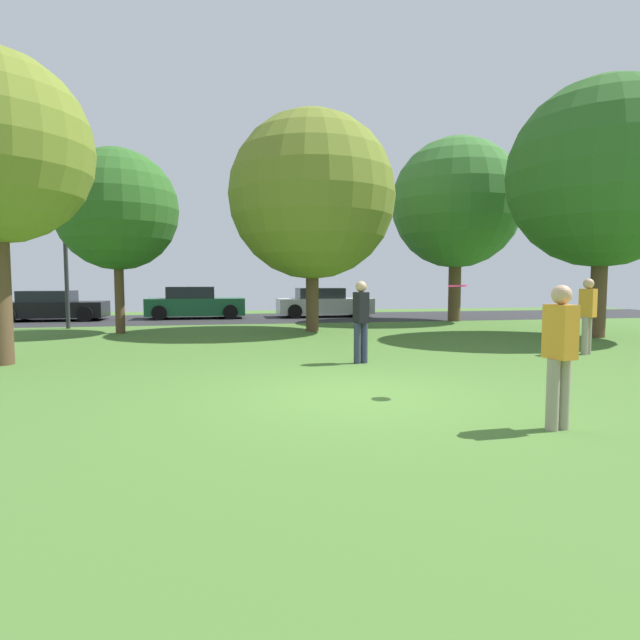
{
  "coord_description": "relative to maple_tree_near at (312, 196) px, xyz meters",
  "views": [
    {
      "loc": [
        -1.95,
        -7.17,
        1.68
      ],
      "look_at": [
        0.0,
        2.76,
        0.9
      ],
      "focal_mm": 28.71,
      "sensor_mm": 36.0,
      "label": 1
    }
  ],
  "objects": [
    {
      "name": "ground_plane",
      "position": [
        -1.08,
        -9.6,
        -4.46
      ],
      "size": [
        44.0,
        44.0,
        0.0
      ],
      "primitive_type": "plane",
      "color": "#47702D"
    },
    {
      "name": "parked_car_silver",
      "position": [
        1.74,
        6.66,
        -3.83
      ],
      "size": [
        4.38,
        2.02,
        1.35
      ],
      "color": "#B7B7BC",
      "rests_on": "ground_plane"
    },
    {
      "name": "person_catcher",
      "position": [
        -0.22,
        -6.77,
        -3.53
      ],
      "size": [
        0.3,
        0.35,
        1.68
      ],
      "rotation": [
        0.0,
        0.0,
        -1.39
      ],
      "color": "#2D334C",
      "rests_on": "ground_plane"
    },
    {
      "name": "street_lamp_post",
      "position": [
        -8.3,
        2.6,
        -2.21
      ],
      "size": [
        0.14,
        0.14,
        4.5
      ],
      "primitive_type": "cylinder",
      "color": "#2D2D33",
      "rests_on": "ground_plane"
    },
    {
      "name": "oak_tree_left",
      "position": [
        8.02,
        -3.45,
        0.33
      ],
      "size": [
        5.45,
        5.45,
        7.53
      ],
      "color": "brown",
      "rests_on": "ground_plane"
    },
    {
      "name": "parked_car_green",
      "position": [
        -4.12,
        6.8,
        -3.81
      ],
      "size": [
        4.27,
        2.03,
        1.42
      ],
      "color": "#195633",
      "rests_on": "ground_plane"
    },
    {
      "name": "maple_tree_far",
      "position": [
        -6.17,
        0.49,
        -0.55
      ],
      "size": [
        3.8,
        3.8,
        5.83
      ],
      "color": "brown",
      "rests_on": "ground_plane"
    },
    {
      "name": "oak_tree_right",
      "position": [
        6.6,
        3.11,
        0.4
      ],
      "size": [
        5.31,
        5.31,
        7.54
      ],
      "color": "brown",
      "rests_on": "ground_plane"
    },
    {
      "name": "maple_tree_near",
      "position": [
        0.0,
        0.0,
        0.0
      ],
      "size": [
        5.46,
        5.46,
        7.2
      ],
      "color": "brown",
      "rests_on": "ground_plane"
    },
    {
      "name": "road_strip",
      "position": [
        -1.08,
        6.4,
        -4.46
      ],
      "size": [
        44.0,
        6.4,
        0.01
      ],
      "primitive_type": "cube",
      "color": "#28282B",
      "rests_on": "ground_plane"
    },
    {
      "name": "person_bystander",
      "position": [
        5.19,
        -6.55,
        -3.5
      ],
      "size": [
        0.34,
        0.38,
        1.74
      ],
      "rotation": [
        0.0,
        0.0,
        2.02
      ],
      "color": "gray",
      "rests_on": "ground_plane"
    },
    {
      "name": "frisbee_disc",
      "position": [
        0.36,
        -9.87,
        -2.85
      ],
      "size": [
        0.38,
        0.38,
        0.03
      ],
      "color": "#EA2D6B"
    },
    {
      "name": "person_thrower",
      "position": [
        0.7,
        -11.72,
        -3.56
      ],
      "size": [
        0.3,
        0.35,
        1.64
      ],
      "rotation": [
        0.0,
        0.0,
        1.75
      ],
      "color": "gray",
      "rests_on": "ground_plane"
    },
    {
      "name": "parked_car_black",
      "position": [
        -9.98,
        6.6,
        -3.87
      ],
      "size": [
        4.16,
        2.09,
        1.27
      ],
      "color": "black",
      "rests_on": "ground_plane"
    }
  ]
}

